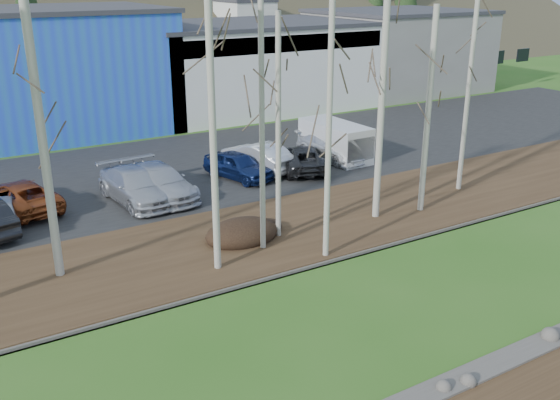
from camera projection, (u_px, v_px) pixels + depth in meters
dirt_strip at (513, 390)px, 16.51m from camera, size 80.00×1.80×0.03m
near_bank_rocks at (483, 371)px, 17.32m from camera, size 80.00×0.80×0.50m
river at (387, 307)px, 20.61m from camera, size 80.00×8.00×0.90m
far_bank_rocks at (317, 261)px, 23.91m from camera, size 80.00×0.80×0.46m
far_bank at (274, 232)px, 26.46m from camera, size 80.00×7.00×0.15m
parking_lot at (179, 170)px, 34.90m from camera, size 80.00×14.00×0.14m
building_blue at (11, 73)px, 41.84m from camera, size 20.40×12.24×8.30m
building_white at (247, 65)px, 50.84m from camera, size 18.36×12.24×6.80m
building_grey at (397, 50)px, 58.57m from camera, size 14.28×12.24×7.30m
dirt_mound at (242, 232)px, 25.46m from camera, size 3.15×2.22×0.62m
birch_2 at (43, 142)px, 20.88m from camera, size 0.31×0.31×9.86m
birch_3 at (262, 123)px, 23.08m from camera, size 0.21×0.21×10.11m
birch_4 at (213, 135)px, 21.38m from camera, size 0.25×0.25×10.08m
birch_5 at (278, 130)px, 24.42m from camera, size 0.22×0.22×8.98m
birch_6 at (329, 125)px, 22.39m from camera, size 0.22×0.22×10.23m
birch_7 at (382, 102)px, 26.24m from camera, size 0.29×0.29×10.35m
birch_8 at (428, 113)px, 27.20m from camera, size 0.26×0.26×9.07m
birch_9 at (470, 73)px, 29.61m from camera, size 0.23×0.23×11.62m
car_2 at (19, 196)px, 28.40m from camera, size 3.48×5.46×1.40m
car_3 at (160, 182)px, 30.14m from camera, size 2.65×5.50×1.54m
car_4 at (238, 166)px, 32.94m from camera, size 2.79×4.49×1.42m
car_5 at (258, 157)px, 34.32m from camera, size 2.55×4.96×1.56m
car_6 at (301, 158)px, 34.40m from camera, size 3.87×5.39×1.36m
car_7 at (331, 147)px, 36.44m from camera, size 2.44×5.08×1.43m
car_8 at (2, 209)px, 27.00m from camera, size 2.17×3.96×1.28m
car_9 at (136, 186)px, 29.56m from camera, size 2.65×5.50×1.54m
van_white at (337, 141)px, 36.37m from camera, size 2.11×4.84×2.10m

